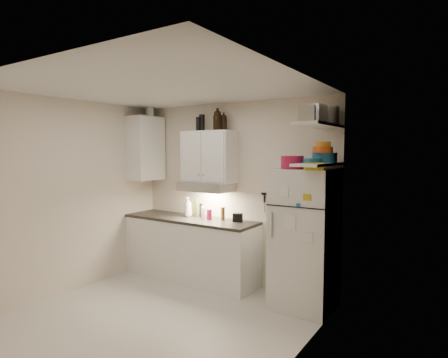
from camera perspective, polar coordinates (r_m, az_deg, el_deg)
The scene contains 36 objects.
floor at distance 4.65m, azimuth -9.26°, elevation -20.16°, with size 3.20×3.00×0.02m, color silver.
ceiling at distance 4.29m, azimuth -9.70°, elevation 13.63°, with size 3.20×3.00×0.02m, color silver.
back_wall at distance 5.47m, azimuth 1.31°, elevation -2.10°, with size 3.20×0.02×2.60m, color beige.
left_wall at distance 5.49m, azimuth -21.93°, elevation -2.39°, with size 0.02×3.00×2.60m, color beige.
right_wall at distance 3.41m, azimuth 10.95°, elevation -6.09°, with size 0.02×3.00×2.60m, color beige.
base_cabinet at distance 5.70m, azimuth -5.17°, elevation -10.67°, with size 2.10×0.60×0.88m, color white.
countertop at distance 5.59m, azimuth -5.21°, elevation -6.12°, with size 2.10×0.62×0.04m, color #292623.
upper_cabinet at distance 5.46m, azimuth -2.33°, elevation 3.40°, with size 0.80×0.33×0.75m, color white.
side_cabinet at distance 6.09m, azimuth -11.83°, elevation 4.59°, with size 0.33×0.55×1.00m, color white.
range_hood at distance 5.43m, azimuth -2.71°, elevation -1.20°, with size 0.76×0.46×0.12m, color silver.
fridge at distance 4.69m, azimuth 12.20°, elevation -8.87°, with size 0.70×0.68×1.70m, color silver.
shelf_hi at distance 4.38m, azimuth 14.31°, elevation 7.96°, with size 0.30×0.95×0.03m, color white.
shelf_lo at distance 4.37m, azimuth 14.20°, elevation 2.20°, with size 0.30×0.95×0.03m, color white.
knife_strip at distance 5.12m, azimuth 7.84°, elevation -2.37°, with size 0.42×0.02×0.03m, color black.
dutch_oven at distance 4.45m, azimuth 10.36°, elevation 2.51°, with size 0.26×0.26×0.15m, color maroon.
book_stack at distance 4.26m, azimuth 13.53°, elevation 1.91°, with size 0.20×0.25×0.08m, color #AD9915.
spice_jar at distance 4.51m, azimuth 12.85°, elevation 2.15°, with size 0.06×0.06×0.10m, color silver.
stock_pot at distance 4.63m, azimuth 15.30°, elevation 9.25°, with size 0.30×0.30×0.21m, color silver.
tin_a at distance 4.30m, azimuth 13.70°, elevation 9.61°, with size 0.20×0.18×0.20m, color #AAAAAD.
tin_b at distance 4.01m, azimuth 12.56°, elevation 9.73°, with size 0.16×0.16×0.16m, color #AAAAAD.
bowl_teal at distance 4.54m, azimuth 15.07°, elevation 3.17°, with size 0.29×0.29×0.11m, color #1A6594.
bowl_orange at distance 4.44m, azimuth 14.81°, elevation 4.34°, with size 0.23×0.23×0.07m, color #CB4A13.
bowl_yellow at distance 4.44m, azimuth 14.82°, elevation 5.15°, with size 0.18×0.18×0.06m, color #C68C22.
plates at distance 4.39m, azimuth 13.20°, elevation 2.75°, with size 0.20×0.20×0.05m, color #1A6594.
growler_a at distance 5.36m, azimuth -1.00°, elevation 8.95°, with size 0.12×0.12×0.29m, color black, non-canonical shape.
growler_b at distance 5.38m, azimuth -0.06°, elevation 8.65°, with size 0.10×0.10×0.24m, color black, non-canonical shape.
thermos_a at distance 5.56m, azimuth -3.93°, elevation 8.34°, with size 0.07×0.07×0.21m, color black.
thermos_b at distance 5.59m, azimuth -3.39°, elevation 8.52°, with size 0.08×0.08×0.24m, color black.
side_jar at distance 6.13m, azimuth -11.21°, elevation 10.04°, with size 0.12×0.12×0.16m, color silver.
soap_bottle at distance 5.67m, azimuth -5.48°, elevation -4.09°, with size 0.13×0.13×0.33m, color white.
pepper_mill at distance 5.37m, azimuth -0.18°, elevation -5.31°, with size 0.06×0.06×0.19m, color brown.
oil_bottle at distance 5.68m, azimuth -4.26°, elevation -4.39°, with size 0.05×0.05×0.27m, color #3D5715.
vinegar_bottle at distance 5.59m, azimuth -3.54°, elevation -4.79°, with size 0.04×0.04×0.22m, color black.
clear_bottle at distance 5.46m, azimuth -3.21°, elevation -5.20°, with size 0.06×0.06×0.18m, color silver.
red_jar at distance 5.42m, azimuth -2.25°, elevation -5.41°, with size 0.08×0.08×0.15m, color maroon.
caddy at distance 5.27m, azimuth 2.11°, elevation -5.89°, with size 0.14×0.10×0.12m, color black.
Camera 1 is at (2.88, -3.11, 1.91)m, focal length 30.00 mm.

